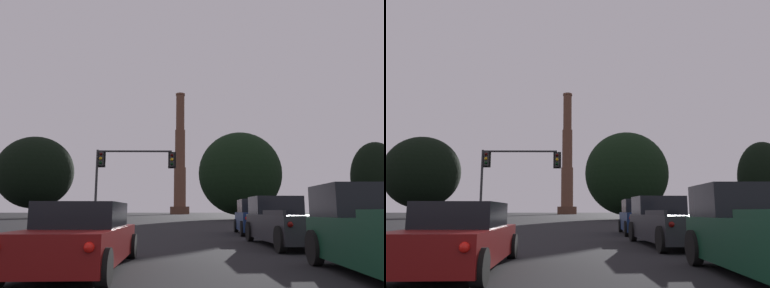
# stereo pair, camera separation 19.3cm
# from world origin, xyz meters

# --- Properties ---
(pickup_truck_right_lane_second) EXTENTS (2.40, 5.58, 1.82)m
(pickup_truck_right_lane_second) POSITION_xyz_m (2.84, 11.23, 0.80)
(pickup_truck_right_lane_second) COLOR #232328
(pickup_truck_right_lane_second) RESTS_ON ground_plane
(sedan_left_lane_third) EXTENTS (2.09, 4.74, 1.43)m
(sedan_left_lane_third) POSITION_xyz_m (-3.11, 5.58, 0.67)
(sedan_left_lane_third) COLOR maroon
(sedan_left_lane_third) RESTS_ON ground_plane
(suv_right_lane_front) EXTENTS (2.30, 4.98, 1.86)m
(suv_right_lane_front) POSITION_xyz_m (2.96, 17.94, 0.90)
(suv_right_lane_front) COLOR navy
(suv_right_lane_front) RESTS_ON ground_plane
(traffic_light_overhead_left) EXTENTS (6.03, 0.50, 5.73)m
(traffic_light_overhead_left) POSITION_xyz_m (-5.50, 24.84, 4.41)
(traffic_light_overhead_left) COLOR #2D2D30
(traffic_light_overhead_left) RESTS_ON ground_plane
(traffic_light_far_right) EXTENTS (0.78, 0.50, 5.50)m
(traffic_light_far_right) POSITION_xyz_m (6.74, 52.45, 3.62)
(traffic_light_far_right) COLOR #2D2D30
(traffic_light_far_right) RESTS_ON ground_plane
(smokestack) EXTENTS (7.65, 7.65, 49.29)m
(smokestack) POSITION_xyz_m (-3.57, 146.70, 19.34)
(smokestack) COLOR #523427
(smokestack) RESTS_ON ground_plane
(treeline_center_right) EXTENTS (13.69, 12.32, 14.64)m
(treeline_center_right) POSITION_xyz_m (-28.29, 65.08, 8.14)
(treeline_center_right) COLOR black
(treeline_center_right) RESTS_ON ground_plane
(treeline_center_left) EXTENTS (13.00, 11.70, 13.54)m
(treeline_center_left) POSITION_xyz_m (7.53, 55.67, 7.04)
(treeline_center_left) COLOR black
(treeline_center_left) RESTS_ON ground_plane
(treeline_right_mid) EXTENTS (8.32, 7.49, 12.72)m
(treeline_right_mid) POSITION_xyz_m (30.79, 58.97, 6.67)
(treeline_right_mid) COLOR black
(treeline_right_mid) RESTS_ON ground_plane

